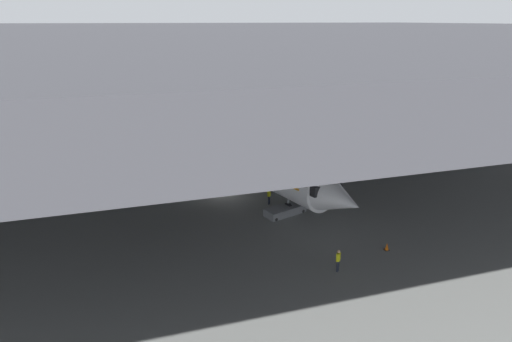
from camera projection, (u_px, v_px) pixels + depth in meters
The scene contains 7 objects.
ground_plane at pixel (225, 192), 44.31m from camera, with size 110.00×110.00×0.00m, color slate.
hangar_structure at pixel (195, 31), 51.75m from camera, with size 121.00×99.00×15.78m.
airplane_main at pixel (231, 152), 46.04m from camera, with size 34.05×34.39×11.08m.
boarding_stairs at pixel (284, 207), 39.03m from camera, with size 4.35×2.59×4.58m.
crew_worker_near_nose at pixel (338, 259), 30.09m from camera, with size 0.41×0.42×1.64m.
crew_worker_by_stairs at pixel (269, 195), 41.12m from camera, with size 0.40×0.44×1.64m.
traffic_cone_orange at pixel (387, 247), 33.07m from camera, with size 0.36×0.36×0.60m.
Camera 1 is at (-9.17, -40.27, 16.48)m, focal length 30.82 mm.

